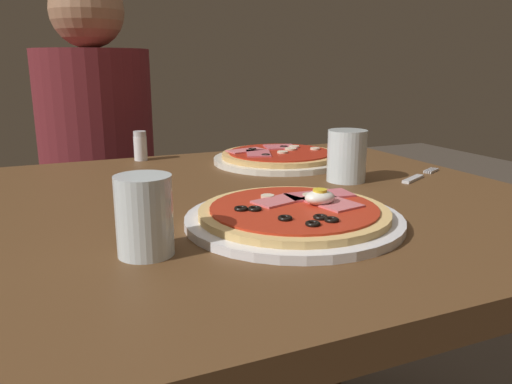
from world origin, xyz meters
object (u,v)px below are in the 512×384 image
object	(u,v)px
pizza_foreground	(294,216)
diner_person	(101,195)
water_glass_far	(347,159)
salt_shaker	(140,146)
pizza_across_left	(280,157)
fork	(419,176)
water_glass_near	(145,220)
dining_table	(219,266)

from	to	relation	value
pizza_foreground	diner_person	world-z (taller)	diner_person
water_glass_far	salt_shaker	xyz separation A→B (m)	(-0.31, 0.37, -0.01)
pizza_across_left	pizza_foreground	bearing A→B (deg)	-113.71
pizza_foreground	water_glass_far	world-z (taller)	water_glass_far
pizza_across_left	diner_person	distance (m)	0.64
fork	salt_shaker	world-z (taller)	salt_shaker
pizza_foreground	fork	size ratio (longest dim) A/B	2.08
water_glass_far	diner_person	size ratio (longest dim) A/B	0.08
water_glass_far	diner_person	world-z (taller)	diner_person
salt_shaker	water_glass_far	bearing A→B (deg)	-49.47
pizza_foreground	fork	world-z (taller)	pizza_foreground
pizza_foreground	fork	bearing A→B (deg)	24.29
pizza_across_left	water_glass_near	xyz separation A→B (m)	(-0.39, -0.44, 0.03)
water_glass_near	salt_shaker	distance (m)	0.61
fork	diner_person	xyz separation A→B (m)	(-0.51, 0.76, -0.17)
dining_table	salt_shaker	size ratio (longest dim) A/B	16.06
dining_table	pizza_foreground	xyz separation A→B (m)	(0.06, -0.16, 0.13)
water_glass_far	pizza_foreground	bearing A→B (deg)	-137.51
salt_shaker	pizza_across_left	bearing A→B (deg)	-28.78
water_glass_near	water_glass_far	bearing A→B (deg)	28.05
dining_table	fork	world-z (taller)	fork
pizza_foreground	salt_shaker	distance (m)	0.57
pizza_across_left	water_glass_near	distance (m)	0.59
pizza_across_left	water_glass_far	world-z (taller)	water_glass_far
water_glass_far	pizza_across_left	bearing A→B (deg)	99.15
water_glass_near	water_glass_far	world-z (taller)	water_glass_far
salt_shaker	diner_person	distance (m)	0.42
pizza_across_left	water_glass_near	bearing A→B (deg)	-131.71
pizza_foreground	fork	distance (m)	0.40
pizza_across_left	salt_shaker	xyz separation A→B (m)	(-0.28, 0.15, 0.02)
dining_table	water_glass_near	world-z (taller)	water_glass_near
water_glass_near	fork	bearing A→B (deg)	18.70
salt_shaker	water_glass_near	bearing A→B (deg)	-100.87
water_glass_near	water_glass_far	xyz separation A→B (m)	(0.43, 0.23, -0.00)
water_glass_near	salt_shaker	bearing A→B (deg)	79.13
pizza_across_left	diner_person	xyz separation A→B (m)	(-0.33, 0.52, -0.18)
pizza_foreground	water_glass_near	world-z (taller)	water_glass_near
pizza_across_left	diner_person	world-z (taller)	diner_person
water_glass_far	fork	world-z (taller)	water_glass_far
pizza_foreground	water_glass_near	size ratio (longest dim) A/B	3.21
water_glass_near	diner_person	xyz separation A→B (m)	(0.06, 0.96, -0.21)
water_glass_near	fork	world-z (taller)	water_glass_near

